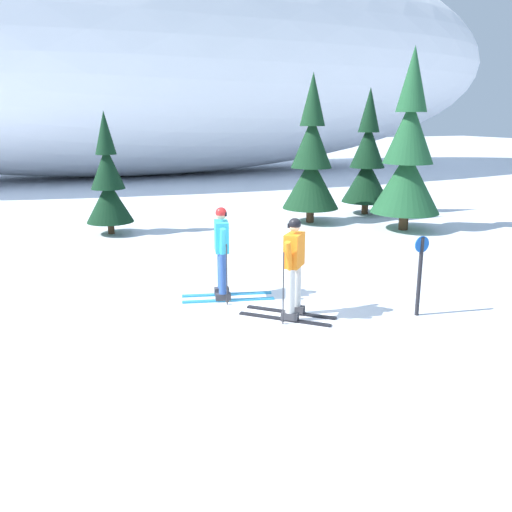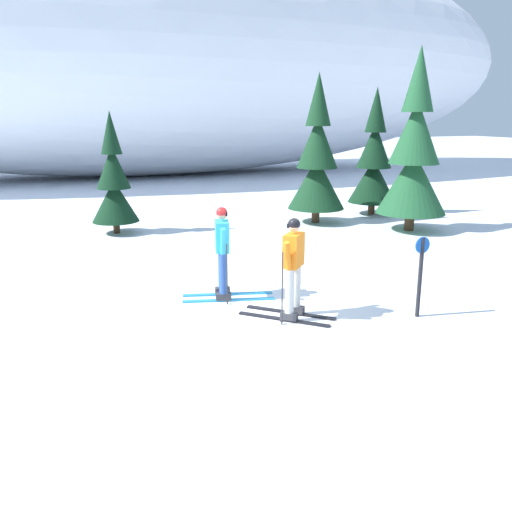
{
  "view_description": "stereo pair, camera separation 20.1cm",
  "coord_description": "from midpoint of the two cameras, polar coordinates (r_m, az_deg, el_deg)",
  "views": [
    {
      "loc": [
        -3.92,
        -7.84,
        3.36
      ],
      "look_at": [
        -0.31,
        0.67,
        0.95
      ],
      "focal_mm": 38.43,
      "sensor_mm": 36.0,
      "label": 1
    },
    {
      "loc": [
        -3.74,
        -7.92,
        3.36
      ],
      "look_at": [
        -0.31,
        0.67,
        0.95
      ],
      "focal_mm": 38.43,
      "sensor_mm": 36.0,
      "label": 2
    }
  ],
  "objects": [
    {
      "name": "trail_marker_post",
      "position": [
        9.61,
        17.32,
        -1.58
      ],
      "size": [
        0.28,
        0.07,
        1.39
      ],
      "color": "black",
      "rests_on": "ground"
    },
    {
      "name": "snow_ridge_background",
      "position": [
        32.01,
        -11.08,
        20.1
      ],
      "size": [
        45.62,
        15.31,
        13.13
      ],
      "primitive_type": "ellipsoid",
      "color": "white",
      "rests_on": "ground"
    },
    {
      "name": "pine_tree_center_right",
      "position": [
        16.63,
        16.46,
        9.94
      ],
      "size": [
        2.01,
        2.01,
        5.2
      ],
      "color": "#47301E",
      "rests_on": "ground"
    },
    {
      "name": "skier_cyan_jacket",
      "position": [
        10.08,
        -2.91,
        0.52
      ],
      "size": [
        1.76,
        0.88,
        1.73
      ],
      "color": "#2893CC",
      "rests_on": "ground"
    },
    {
      "name": "ground_plane",
      "position": [
        9.39,
        3.9,
        -6.41
      ],
      "size": [
        120.0,
        120.0,
        0.0
      ],
      "primitive_type": "plane",
      "color": "white"
    },
    {
      "name": "pine_tree_center_left",
      "position": [
        17.31,
        6.71,
        9.72
      ],
      "size": [
        1.77,
        1.77,
        4.58
      ],
      "color": "#47301E",
      "rests_on": "ground"
    },
    {
      "name": "pine_tree_far_right",
      "position": [
        19.12,
        12.45,
        9.48
      ],
      "size": [
        1.63,
        1.63,
        4.22
      ],
      "color": "#47301E",
      "rests_on": "ground"
    },
    {
      "name": "skier_orange_jacket",
      "position": [
        9.11,
        4.49,
        -1.07
      ],
      "size": [
        1.46,
        1.45,
        1.72
      ],
      "color": "black",
      "rests_on": "ground"
    },
    {
      "name": "pine_tree_far_left",
      "position": [
        16.15,
        -14.25,
        7.35
      ],
      "size": [
        1.33,
        1.33,
        3.45
      ],
      "color": "#47301E",
      "rests_on": "ground"
    }
  ]
}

